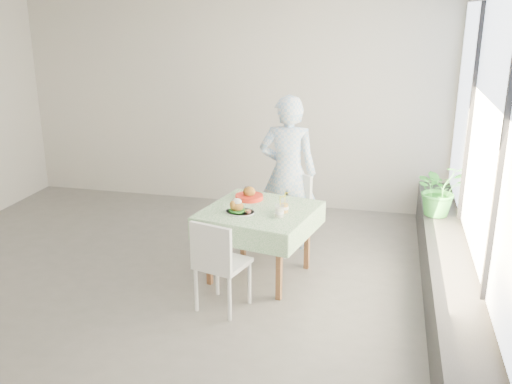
% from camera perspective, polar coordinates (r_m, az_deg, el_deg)
% --- Properties ---
extents(floor, '(6.00, 6.00, 0.00)m').
position_cam_1_polar(floor, '(6.14, -8.82, -8.12)').
color(floor, '#575553').
rests_on(floor, ground).
extents(wall_back, '(6.00, 0.02, 2.80)m').
position_cam_1_polar(wall_back, '(7.99, -2.59, 8.72)').
color(wall_back, beige).
rests_on(wall_back, ground).
extents(wall_right, '(0.02, 5.00, 2.80)m').
position_cam_1_polar(wall_right, '(5.31, 22.00, 2.73)').
color(wall_right, beige).
rests_on(wall_right, ground).
extents(window_pane, '(0.01, 4.80, 2.18)m').
position_cam_1_polar(window_pane, '(5.25, 21.99, 5.38)').
color(window_pane, '#D1E0F9').
rests_on(window_pane, ground).
extents(window_ledge, '(0.40, 4.80, 0.50)m').
position_cam_1_polar(window_ledge, '(5.67, 18.63, -8.39)').
color(window_ledge, black).
rests_on(window_ledge, ground).
extents(cafe_table, '(1.23, 1.23, 0.74)m').
position_cam_1_polar(cafe_table, '(5.85, 0.36, -4.32)').
color(cafe_table, brown).
rests_on(cafe_table, ground).
extents(chair_far, '(0.58, 0.58, 0.89)m').
position_cam_1_polar(chair_far, '(6.58, 3.05, -3.49)').
color(chair_far, white).
rests_on(chair_far, ground).
extents(chair_near, '(0.51, 0.51, 0.89)m').
position_cam_1_polar(chair_near, '(5.33, -3.41, -8.89)').
color(chair_near, white).
rests_on(chair_near, ground).
extents(diner, '(0.68, 0.47, 1.78)m').
position_cam_1_polar(diner, '(6.48, 3.19, 1.91)').
color(diner, '#94C2EE').
rests_on(diner, ground).
extents(main_dish, '(0.29, 0.29, 0.15)m').
position_cam_1_polar(main_dish, '(5.63, -1.78, -1.63)').
color(main_dish, white).
rests_on(main_dish, cafe_table).
extents(juice_cup_orange, '(0.09, 0.09, 0.25)m').
position_cam_1_polar(juice_cup_orange, '(5.64, 2.84, -1.50)').
color(juice_cup_orange, white).
rests_on(juice_cup_orange, cafe_table).
extents(juice_cup_lemonade, '(0.09, 0.09, 0.25)m').
position_cam_1_polar(juice_cup_lemonade, '(5.52, 2.35, -1.94)').
color(juice_cup_lemonade, white).
rests_on(juice_cup_lemonade, cafe_table).
extents(second_dish, '(0.29, 0.29, 0.14)m').
position_cam_1_polar(second_dish, '(6.03, -0.69, -0.35)').
color(second_dish, red).
rests_on(second_dish, cafe_table).
extents(potted_plant, '(0.69, 0.66, 0.59)m').
position_cam_1_polar(potted_plant, '(6.52, 17.88, 0.28)').
color(potted_plant, '#25712F').
rests_on(potted_plant, window_ledge).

